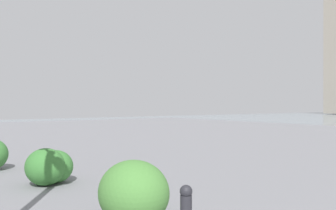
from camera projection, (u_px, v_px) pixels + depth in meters
shrub_low at (55, 166)px, 7.94m from camera, size 0.83×0.75×0.71m
shrub_wide at (45, 167)px, 7.69m from camera, size 0.91×0.82×0.78m
shrub_tall at (134, 193)px, 5.15m from camera, size 1.08×0.97×0.92m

